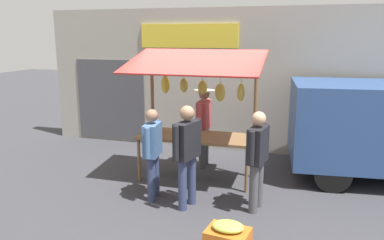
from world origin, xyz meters
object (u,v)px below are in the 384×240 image
shopper_with_ponytail (153,148)px  produce_crate_near (228,239)px  shopper_in_striped_shirt (187,149)px  shopper_in_grey_tee (257,154)px  vendor_with_sunhat (204,121)px  market_stall (196,101)px

shopper_with_ponytail → produce_crate_near: size_ratio=2.65×
shopper_with_ponytail → shopper_in_striped_shirt: (-0.66, 0.16, 0.09)m
shopper_in_grey_tee → produce_crate_near: size_ratio=2.73×
vendor_with_sunhat → shopper_in_grey_tee: size_ratio=1.04×
shopper_in_striped_shirt → produce_crate_near: shopper_in_striped_shirt is taller
shopper_in_grey_tee → produce_crate_near: 1.59m
market_stall → vendor_with_sunhat: size_ratio=1.48×
shopper_with_ponytail → produce_crate_near: 2.17m
vendor_with_sunhat → market_stall: bearing=1.9°
market_stall → shopper_with_ponytail: 1.37m
shopper_with_ponytail → shopper_in_grey_tee: bearing=-94.5°
produce_crate_near → shopper_with_ponytail: bearing=-40.5°
market_stall → shopper_in_striped_shirt: market_stall is taller
shopper_in_grey_tee → shopper_with_ponytail: (1.75, 0.06, -0.03)m
shopper_in_grey_tee → shopper_with_ponytail: 1.75m
market_stall → produce_crate_near: 3.02m
shopper_with_ponytail → shopper_in_striped_shirt: shopper_in_striped_shirt is taller
vendor_with_sunhat → produce_crate_near: (-1.15, 3.18, -0.80)m
market_stall → shopper_in_striped_shirt: (-0.22, 1.28, -0.56)m
market_stall → produce_crate_near: size_ratio=4.21×
produce_crate_near → vendor_with_sunhat: bearing=-70.1°
market_stall → produce_crate_near: (-1.13, 2.47, -1.34)m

